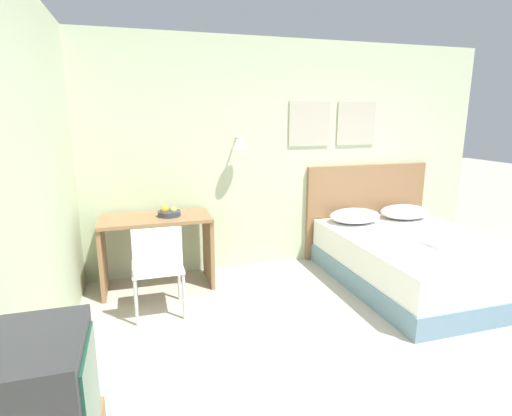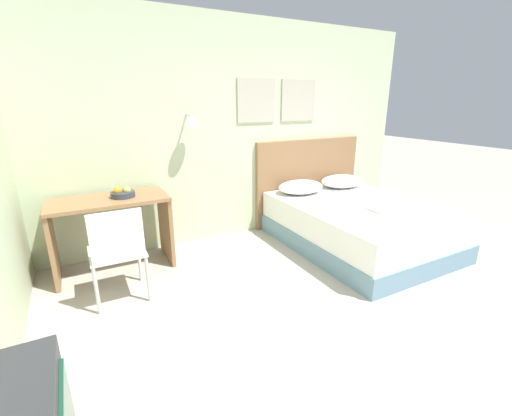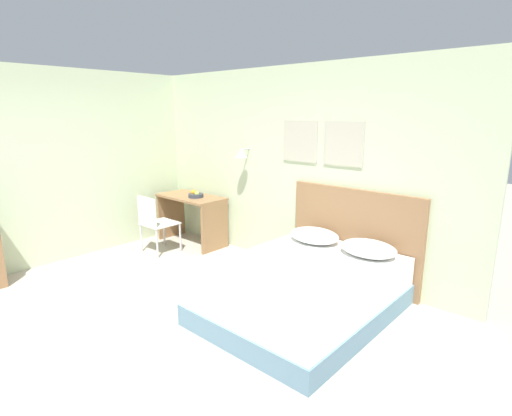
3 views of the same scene
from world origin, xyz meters
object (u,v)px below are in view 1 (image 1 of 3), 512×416
Objects in this scene: desk at (157,239)px; desk_chair at (158,264)px; pillow_right at (404,212)px; folded_towel_near_foot at (442,243)px; bed at (417,261)px; fruit_bowl at (169,213)px; headboard at (366,210)px; television at (28,404)px; pillow_left at (355,216)px.

desk_chair is at bearing -92.30° from desk.
pillow_right is 0.55× the size of desk.
desk_chair is (-0.03, -0.69, -0.02)m from desk.
folded_towel_near_foot is at bearing -20.93° from desk.
folded_towel_near_foot reaches higher than bed.
fruit_bowl reaches higher than desk.
headboard is 6.22× the size of folded_towel_near_foot.
bed is 2.80m from desk.
pillow_right is 4.58m from television.
pillow_right is at bearing 0.17° from fruit_bowl.
television reaches higher than fruit_bowl.
fruit_bowl is at bearing -7.36° from desk.
television is at bearing -100.79° from desk.
bed is 2.31× the size of desk_chair.
television is (-0.54, -2.85, 0.36)m from desk.
desk_chair reaches higher than folded_towel_near_foot.
headboard reaches higher than desk.
desk_chair is at bearing 172.67° from folded_towel_near_foot.
desk_chair is at bearing 178.94° from bed.
pillow_right reaches higher than bed.
bed is at bearing -15.72° from fruit_bowl.
pillow_left is 2.66× the size of fruit_bowl.
desk is at bearing 179.77° from pillow_left.
fruit_bowl is at bearing -179.83° from pillow_right.
headboard is 1.34m from folded_towel_near_foot.
television reaches higher than pillow_left.
fruit_bowl is (-2.58, 1.02, 0.25)m from folded_towel_near_foot.
desk_chair is at bearing -164.04° from pillow_left.
television reaches higher than bed.
pillow_left and pillow_right have the same top height.
television reaches higher than desk_chair.
folded_towel_near_foot is 2.78m from fruit_bowl.
headboard is 0.47m from pillow_right.
desk_chair is at bearing -159.99° from headboard.
folded_towel_near_foot is (0.03, -0.30, 0.30)m from bed.
pillow_left is 0.55× the size of desk.
desk is at bearing 172.64° from fruit_bowl.
headboard is at bearing 20.01° from desk_chair.
desk_chair is (-3.07, -0.68, -0.10)m from pillow_right.
pillow_left reaches higher than bed.
bed is 3.25× the size of pillow_right.
pillow_right is at bearing 0.00° from pillow_left.
television is at bearing -150.92° from folded_towel_near_foot.
desk_chair is at bearing -104.05° from fruit_bowl.
desk_chair is at bearing 76.60° from television.
headboard is 2.58m from fruit_bowl.
headboard is at bearing 138.26° from pillow_right.
desk_chair is at bearing -167.57° from pillow_right.
desk is at bearing 79.21° from television.
fruit_bowl reaches higher than folded_towel_near_foot.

